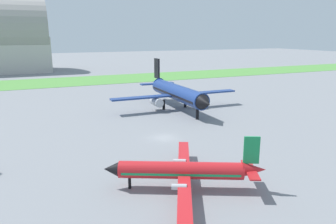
% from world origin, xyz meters
% --- Properties ---
extents(ground_plane, '(600.00, 600.00, 0.00)m').
position_xyz_m(ground_plane, '(0.00, 0.00, 0.00)').
color(ground_plane, gray).
extents(grass_taxiway_strip, '(360.00, 28.00, 0.08)m').
position_xyz_m(grass_taxiway_strip, '(0.00, 82.67, 0.04)').
color(grass_taxiway_strip, '#549342').
rests_on(grass_taxiway_strip, ground_plane).
extents(airplane_midfield_jet, '(33.45, 32.77, 11.84)m').
position_xyz_m(airplane_midfield_jet, '(12.26, 20.29, 4.26)').
color(airplane_midfield_jet, navy).
rests_on(airplane_midfield_jet, ground_plane).
extents(airplane_foreground_turboprop, '(18.36, 21.11, 6.86)m').
position_xyz_m(airplane_foreground_turboprop, '(-5.82, -19.70, 2.51)').
color(airplane_foreground_turboprop, red).
rests_on(airplane_foreground_turboprop, ground_plane).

